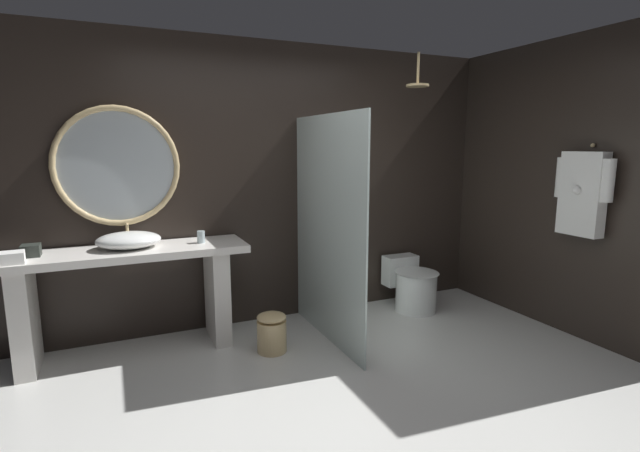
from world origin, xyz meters
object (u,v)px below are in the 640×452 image
object	(u,v)px
hanging_bathrobe	(583,191)
rain_shower_head	(418,83)
folded_hand_towel	(0,259)
waste_bin	(272,332)
round_wall_mirror	(118,166)
toilet	(412,286)
tumbler_cup	(201,237)
tissue_box	(31,251)
vessel_sink	(129,240)

from	to	relation	value
hanging_bathrobe	rain_shower_head	bearing A→B (deg)	131.75
hanging_bathrobe	folded_hand_towel	size ratio (longest dim) A/B	2.67
waste_bin	round_wall_mirror	bearing A→B (deg)	146.60
toilet	folded_hand_towel	size ratio (longest dim) A/B	2.18
tumbler_cup	round_wall_mirror	distance (m)	0.87
rain_shower_head	toilet	xyz separation A→B (m)	(0.12, 0.14, -1.99)
tumbler_cup	rain_shower_head	bearing A→B (deg)	-6.17
round_wall_mirror	hanging_bathrobe	xyz separation A→B (m)	(3.51, -1.51, -0.20)
waste_bin	toilet	bearing A→B (deg)	12.81
tumbler_cup	hanging_bathrobe	world-z (taller)	hanging_bathrobe
tumbler_cup	tissue_box	world-z (taller)	tumbler_cup
rain_shower_head	toilet	world-z (taller)	rain_shower_head
hanging_bathrobe	waste_bin	world-z (taller)	hanging_bathrobe
vessel_sink	waste_bin	world-z (taller)	vessel_sink
tissue_box	rain_shower_head	world-z (taller)	rain_shower_head
vessel_sink	folded_hand_towel	size ratio (longest dim) A/B	1.71
rain_shower_head	waste_bin	distance (m)	2.57
vessel_sink	round_wall_mirror	bearing A→B (deg)	99.58
round_wall_mirror	folded_hand_towel	size ratio (longest dim) A/B	3.42
tumbler_cup	hanging_bathrobe	bearing A→B (deg)	-23.45
vessel_sink	waste_bin	bearing A→B (deg)	-24.80
tumbler_cup	folded_hand_towel	world-z (taller)	tumbler_cup
waste_bin	folded_hand_towel	distance (m)	2.00
toilet	waste_bin	world-z (taller)	toilet
vessel_sink	toilet	distance (m)	2.74
round_wall_mirror	hanging_bathrobe	bearing A→B (deg)	-23.32
vessel_sink	tumbler_cup	xyz separation A→B (m)	(0.56, -0.02, -0.02)
tissue_box	waste_bin	xyz separation A→B (m)	(1.68, -0.47, -0.74)
vessel_sink	folded_hand_towel	bearing A→B (deg)	-166.68
hanging_bathrobe	toilet	xyz separation A→B (m)	(-0.81, 1.19, -1.05)
rain_shower_head	folded_hand_towel	xyz separation A→B (m)	(-3.35, 0.04, -1.33)
vessel_sink	waste_bin	size ratio (longest dim) A/B	1.49
rain_shower_head	hanging_bathrobe	bearing A→B (deg)	-48.25
hanging_bathrobe	tissue_box	bearing A→B (deg)	162.75
tissue_box	tumbler_cup	bearing A→B (deg)	-0.99
tumbler_cup	rain_shower_head	xyz separation A→B (m)	(1.97, -0.21, 1.32)
round_wall_mirror	rain_shower_head	world-z (taller)	rain_shower_head
toilet	hanging_bathrobe	bearing A→B (deg)	-55.65
vessel_sink	rain_shower_head	size ratio (longest dim) A/B	1.61
folded_hand_towel	round_wall_mirror	bearing A→B (deg)	28.18
vessel_sink	folded_hand_towel	distance (m)	0.85
tumbler_cup	round_wall_mirror	bearing A→B (deg)	157.32
vessel_sink	tissue_box	distance (m)	0.67
tumbler_cup	tissue_box	bearing A→B (deg)	179.01
tissue_box	round_wall_mirror	size ratio (longest dim) A/B	0.14
tumbler_cup	hanging_bathrobe	distance (m)	3.19
rain_shower_head	hanging_bathrobe	distance (m)	1.69
hanging_bathrobe	folded_hand_towel	distance (m)	4.44
tumbler_cup	tissue_box	size ratio (longest dim) A/B	0.74
tumbler_cup	toilet	world-z (taller)	tumbler_cup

